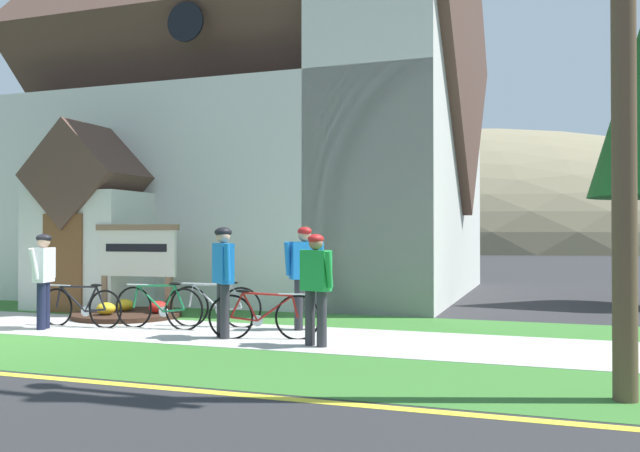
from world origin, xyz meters
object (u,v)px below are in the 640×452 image
object	(u,v)px
bicycle_white	(264,316)
cyclist_in_yellow_jersey	(316,281)
bicycle_red	(81,307)
church_sign	(137,255)
cyclist_in_white_jersey	(44,274)
bicycle_orange	(159,307)
cyclist_in_green_jersey	(305,269)
cyclist_in_red_jersey	(223,272)
bicycle_black	(216,305)

from	to	relation	value
bicycle_white	cyclist_in_yellow_jersey	xyz separation A→B (m)	(1.01, -0.37, 0.60)
bicycle_red	cyclist_in_yellow_jersey	distance (m)	4.75
church_sign	cyclist_in_white_jersey	world-z (taller)	church_sign
bicycle_orange	cyclist_in_yellow_jersey	size ratio (longest dim) A/B	1.06
church_sign	cyclist_in_yellow_jersey	distance (m)	5.24
cyclist_in_green_jersey	cyclist_in_white_jersey	xyz separation A→B (m)	(-4.34, -1.40, -0.09)
bicycle_orange	cyclist_in_red_jersey	xyz separation A→B (m)	(1.58, -0.61, 0.67)
cyclist_in_white_jersey	bicycle_black	bearing A→B (deg)	25.11
church_sign	cyclist_in_yellow_jersey	size ratio (longest dim) A/B	1.12
bicycle_black	cyclist_in_green_jersey	bearing A→B (deg)	4.74
church_sign	bicycle_orange	size ratio (longest dim) A/B	1.05
cyclist_in_green_jersey	cyclist_in_yellow_jersey	size ratio (longest dim) A/B	1.08
church_sign	cyclist_in_green_jersey	size ratio (longest dim) A/B	1.04
bicycle_black	cyclist_in_white_jersey	distance (m)	3.03
bicycle_red	cyclist_in_red_jersey	distance (m)	3.13
church_sign	bicycle_white	bearing A→B (deg)	-27.86
bicycle_white	cyclist_in_white_jersey	distance (m)	4.12
bicycle_white	bicycle_orange	world-z (taller)	bicycle_orange
bicycle_orange	bicycle_red	bearing A→B (deg)	-170.15
cyclist_in_yellow_jersey	cyclist_in_white_jersey	world-z (taller)	same
cyclist_in_red_jersey	bicycle_black	bearing A→B (deg)	123.07
bicycle_red	cyclist_in_white_jersey	world-z (taller)	cyclist_in_white_jersey
bicycle_red	cyclist_in_green_jersey	size ratio (longest dim) A/B	0.98
bicycle_black	cyclist_in_white_jersey	size ratio (longest dim) A/B	1.03
bicycle_red	cyclist_in_green_jersey	world-z (taller)	cyclist_in_green_jersey
bicycle_red	bicycle_white	distance (m)	3.68
cyclist_in_green_jersey	cyclist_in_yellow_jersey	bearing A→B (deg)	-63.94
cyclist_in_white_jersey	cyclist_in_green_jersey	bearing A→B (deg)	17.84
church_sign	cyclist_in_green_jersey	xyz separation A→B (m)	(3.96, -0.82, -0.17)
bicycle_orange	cyclist_in_white_jersey	xyz separation A→B (m)	(-1.85, -0.74, 0.59)
bicycle_orange	cyclist_in_red_jersey	distance (m)	1.82
cyclist_in_green_jersey	bicycle_black	bearing A→B (deg)	-175.26
cyclist_in_yellow_jersey	cyclist_in_white_jersey	distance (m)	5.07
bicycle_orange	cyclist_in_yellow_jersey	bearing A→B (deg)	-14.61
bicycle_orange	cyclist_in_red_jersey	bearing A→B (deg)	-21.20
church_sign	cyclist_in_red_jersey	xyz separation A→B (m)	(3.04, -2.09, -0.19)
bicycle_black	bicycle_red	xyz separation A→B (m)	(-2.29, -0.77, -0.02)
bicycle_orange	cyclist_in_yellow_jersey	distance (m)	3.38
bicycle_red	cyclist_in_yellow_jersey	size ratio (longest dim) A/B	1.05
church_sign	bicycle_black	bearing A→B (deg)	-22.58
cyclist_in_red_jersey	church_sign	bearing A→B (deg)	145.55
bicycle_red	cyclist_in_white_jersey	xyz separation A→B (m)	(-0.40, -0.49, 0.61)
cyclist_in_yellow_jersey	cyclist_in_red_jersey	size ratio (longest dim) A/B	0.94
cyclist_in_green_jersey	cyclist_in_yellow_jersey	xyz separation A→B (m)	(0.73, -1.49, -0.09)
bicycle_black	cyclist_in_green_jersey	xyz separation A→B (m)	(1.65, 0.14, 0.68)
church_sign	cyclist_in_red_jersey	size ratio (longest dim) A/B	1.05
church_sign	cyclist_in_red_jersey	world-z (taller)	church_sign
bicycle_orange	cyclist_in_red_jersey	world-z (taller)	cyclist_in_red_jersey
cyclist_in_red_jersey	cyclist_in_white_jersey	distance (m)	3.43
church_sign	bicycle_orange	distance (m)	2.25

